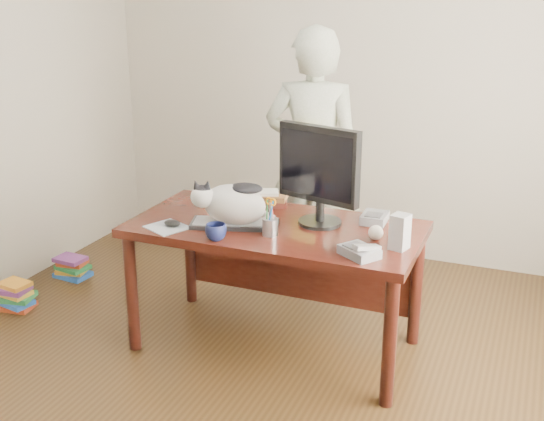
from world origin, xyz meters
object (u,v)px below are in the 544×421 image
Objects in this scene: cat at (231,203)px; book_pile_b at (72,267)px; coffee_mug at (216,232)px; phone at (360,251)px; calculator at (375,218)px; pen_cup at (270,225)px; keyboard at (235,223)px; person at (313,162)px; monitor at (319,170)px; mouse at (172,223)px; book_stack at (269,199)px; book_pile_a at (15,296)px; speaker at (400,232)px; desk at (281,245)px; baseball at (376,233)px.

cat reaches higher than book_pile_b.
cat is 0.24m from coffee_mug.
phone is 0.52m from calculator.
pen_cup is 0.93× the size of phone.
pen_cup is 0.53m from phone.
book_pile_b is at bearing 155.90° from coffee_mug.
person is at bearing 66.02° from keyboard.
monitor is 3.05× the size of calculator.
cat is at bearing -16.84° from book_pile_b.
mouse reaches higher than book_pile_b.
monitor is 0.31× the size of person.
book_pile_b is (-1.55, 0.03, -0.72)m from book_stack.
monitor is 2.21m from book_pile_a.
monitor is 0.57m from speaker.
person is 6.89× the size of book_pile_b.
monitor is 2.08× the size of book_stack.
keyboard is 0.55m from monitor.
pen_cup reaches higher than desk.
person is at bearing 96.12° from desk.
speaker is 2.57m from book_pile_a.
speaker reaches higher than baseball.
pen_cup is 0.29m from coffee_mug.
mouse is 0.66m from book_stack.
speaker is at bearing -10.29° from book_pile_b.
pen_cup is at bearing -140.14° from calculator.
baseball is at bearing -0.33° from monitor.
monitor reaches higher than mouse.
calculator reaches higher than keyboard.
cat is at bearing -139.96° from monitor.
cat is 5.88× the size of baseball.
speaker reaches higher than calculator.
keyboard is 4.57× the size of mouse.
monitor is 2.62× the size of pen_cup.
calculator is at bearing 9.43° from keyboard.
pen_cup reaches higher than baseball.
book_stack is at bearing 125.59° from desk.
phone is at bearing -15.12° from book_pile_b.
desk is at bearing 63.77° from coffee_mug.
speaker reaches higher than mouse.
cat is 2.00× the size of phone.
coffee_mug is at bearing -106.76° from keyboard.
monitor is (0.22, 0.01, 0.46)m from desk.
book_stack is (-0.73, 0.59, 0.01)m from phone.
calculator is at bearing 11.38° from book_pile_a.
person is (0.12, 0.98, 0.13)m from keyboard.
mouse is 0.06× the size of person.
book_pile_a is at bearing 23.10° from person.
baseball reaches higher than calculator.
person is (0.13, 0.99, 0.00)m from cat.
mouse is at bearing -170.81° from pen_cup.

